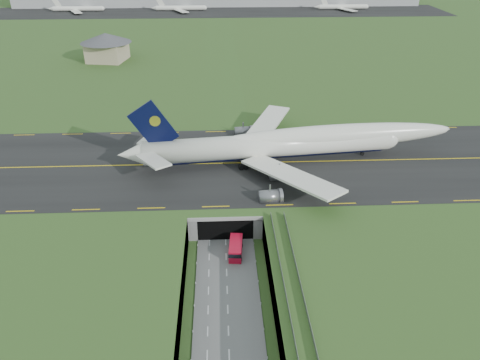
{
  "coord_description": "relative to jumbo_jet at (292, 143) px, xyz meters",
  "views": [
    {
      "loc": [
        -0.62,
        -74.76,
        60.34
      ],
      "look_at": [
        3.67,
        20.0,
        8.26
      ],
      "focal_mm": 35.0,
      "sensor_mm": 36.0,
      "label": 1
    }
  ],
  "objects": [
    {
      "name": "shuttle_tram",
      "position": [
        -15.74,
        -30.95,
        -9.52
      ],
      "size": [
        3.23,
        7.17,
        2.86
      ],
      "rotation": [
        0.0,
        0.0,
        -0.09
      ],
      "color": "#B90C26",
      "rests_on": "ground"
    },
    {
      "name": "airfield_deck",
      "position": [
        -17.77,
        -33.92,
        -8.09
      ],
      "size": [
        800.0,
        800.0,
        6.0
      ],
      "primitive_type": "cube",
      "color": "gray",
      "rests_on": "ground"
    },
    {
      "name": "service_building",
      "position": [
        -68.29,
        104.98,
        2.13
      ],
      "size": [
        26.07,
        26.07,
        12.19
      ],
      "rotation": [
        0.0,
        0.0,
        -0.18
      ],
      "color": "tan",
      "rests_on": "ground"
    },
    {
      "name": "jumbo_jet",
      "position": [
        0.0,
        0.0,
        0.0
      ],
      "size": [
        87.22,
        57.08,
        18.99
      ],
      "rotation": [
        0.0,
        0.0,
        0.11
      ],
      "color": "white",
      "rests_on": "ground"
    },
    {
      "name": "trench_road",
      "position": [
        -17.77,
        -41.42,
        -10.99
      ],
      "size": [
        12.0,
        75.0,
        0.2
      ],
      "primitive_type": "cube",
      "color": "slate",
      "rests_on": "ground"
    },
    {
      "name": "tunnel_portal",
      "position": [
        -17.77,
        -17.21,
        -7.76
      ],
      "size": [
        17.0,
        22.3,
        6.0
      ],
      "color": "gray",
      "rests_on": "ground"
    },
    {
      "name": "guideway",
      "position": [
        -6.77,
        -53.03,
        -5.77
      ],
      "size": [
        3.0,
        53.0,
        7.05
      ],
      "color": "#A8A8A3",
      "rests_on": "ground"
    },
    {
      "name": "taxiway",
      "position": [
        -17.77,
        -0.92,
        -5.0
      ],
      "size": [
        800.0,
        44.0,
        0.18
      ],
      "primitive_type": "cube",
      "color": "black",
      "rests_on": "airfield_deck"
    },
    {
      "name": "ground",
      "position": [
        -17.77,
        -33.92,
        -11.09
      ],
      "size": [
        900.0,
        900.0,
        0.0
      ],
      "primitive_type": "plane",
      "color": "#3A5722",
      "rests_on": "ground"
    }
  ]
}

